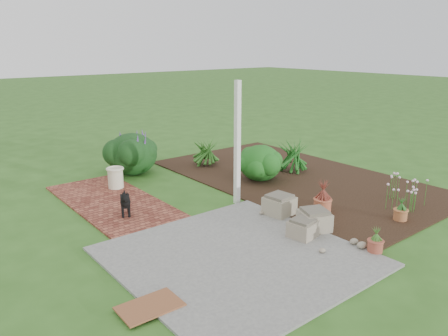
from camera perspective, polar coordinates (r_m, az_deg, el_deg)
ground at (r=8.80m, az=0.61°, el=-5.17°), size 80.00×80.00×0.00m
concrete_patio at (r=6.83m, az=1.78°, el=-11.49°), size 3.50×3.50×0.04m
brick_path at (r=9.37m, az=-14.42°, el=-4.22°), size 1.60×3.50×0.04m
garden_bed at (r=10.77m, az=9.27°, el=-1.30°), size 4.00×7.00×0.03m
veranda_post at (r=8.69m, az=1.75°, el=3.18°), size 0.10×0.10×2.50m
stone_trough_near at (r=7.49m, az=10.25°, el=-7.86°), size 0.46×0.46×0.27m
stone_trough_mid at (r=7.80m, az=11.72°, el=-6.76°), size 0.62×0.62×0.32m
stone_trough_far at (r=8.38m, az=7.24°, el=-4.89°), size 0.54×0.54×0.33m
coir_doormat at (r=5.70m, az=-9.68°, el=-17.39°), size 0.77×0.51×0.02m
black_dog at (r=8.39m, az=-12.78°, el=-4.24°), size 0.32×0.54×0.49m
cream_ceramic_urn at (r=10.08m, az=-13.98°, el=-1.28°), size 0.42×0.42×0.45m
evergreen_shrub at (r=10.41m, az=4.77°, el=0.79°), size 1.10×1.10×0.86m
agapanthus_clump_back at (r=11.21m, az=8.97°, el=1.97°), size 1.08×1.08×0.95m
agapanthus_clump_front at (r=11.63m, az=-2.41°, el=2.45°), size 1.22×1.22×0.86m
pink_flower_patch at (r=9.43m, az=22.01°, el=-2.83°), size 1.00×1.00×0.59m
terracotta_pot_bronze at (r=8.65m, az=12.73°, el=-4.79°), size 0.42×0.42×0.27m
terracotta_pot_small_left at (r=8.72m, az=22.05°, el=-5.65°), size 0.27×0.27×0.20m
terracotta_pot_small_right at (r=7.30m, az=19.14°, el=-9.60°), size 0.28×0.28×0.20m
purple_flowering_bush at (r=11.19m, az=-11.92°, el=1.93°), size 1.37×1.37×1.06m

